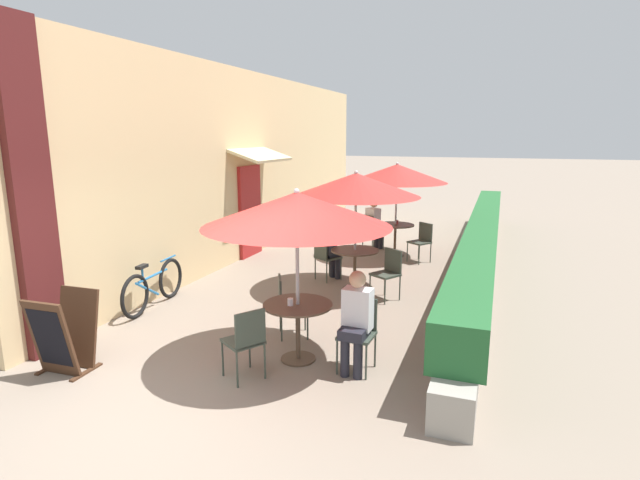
{
  "coord_description": "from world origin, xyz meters",
  "views": [
    {
      "loc": [
        3.04,
        -3.92,
        2.8
      ],
      "look_at": [
        0.15,
        4.04,
        1.0
      ],
      "focal_mm": 28.0,
      "sensor_mm": 36.0,
      "label": 1
    }
  ],
  "objects_px": {
    "patio_table_mid": "(355,259)",
    "cafe_chair_mid_left": "(325,255)",
    "cafe_chair_near_left": "(246,338)",
    "cafe_chair_far_right": "(422,239)",
    "seated_patron_far_left": "(375,222)",
    "cafe_chair_far_left": "(371,229)",
    "patio_table_near": "(298,317)",
    "cafe_chair_near_back": "(288,301)",
    "seated_patron_mid_left": "(330,245)",
    "cafe_chair_mid_right": "(388,270)",
    "bicycle_leaning": "(154,286)",
    "coffee_cup_far": "(397,222)",
    "menu_board": "(65,333)",
    "patio_umbrella_near": "(297,209)",
    "cafe_chair_near_right": "(359,328)",
    "seated_patron_near_right": "(356,318)",
    "patio_table_far": "(395,232)",
    "patio_umbrella_far": "(397,173)",
    "coffee_cup_near": "(290,302)",
    "patio_umbrella_mid": "(356,185)"
  },
  "relations": [
    {
      "from": "seated_patron_mid_left",
      "to": "patio_umbrella_far",
      "type": "height_order",
      "value": "patio_umbrella_far"
    },
    {
      "from": "patio_table_near",
      "to": "cafe_chair_near_back",
      "type": "distance_m",
      "value": 0.78
    },
    {
      "from": "cafe_chair_near_right",
      "to": "patio_umbrella_near",
      "type": "bearing_deg",
      "value": 5.64
    },
    {
      "from": "cafe_chair_mid_right",
      "to": "seated_patron_near_right",
      "type": "bearing_deg",
      "value": 126.37
    },
    {
      "from": "coffee_cup_near",
      "to": "patio_umbrella_mid",
      "type": "xyz_separation_m",
      "value": [
        -0.08,
        3.16,
        1.14
      ]
    },
    {
      "from": "cafe_chair_near_right",
      "to": "cafe_chair_mid_left",
      "type": "xyz_separation_m",
      "value": [
        -1.62,
        3.39,
        0.0
      ]
    },
    {
      "from": "patio_table_near",
      "to": "cafe_chair_mid_right",
      "type": "xyz_separation_m",
      "value": [
        0.55,
        2.74,
        -0.05
      ]
    },
    {
      "from": "cafe_chair_near_back",
      "to": "patio_umbrella_far",
      "type": "relative_size",
      "value": 0.38
    },
    {
      "from": "cafe_chair_near_right",
      "to": "cafe_chair_far_right",
      "type": "bearing_deg",
      "value": -86.2
    },
    {
      "from": "patio_table_far",
      "to": "patio_umbrella_far",
      "type": "bearing_deg",
      "value": 0.0
    },
    {
      "from": "cafe_chair_near_back",
      "to": "cafe_chair_far_right",
      "type": "relative_size",
      "value": 1.0
    },
    {
      "from": "patio_table_mid",
      "to": "cafe_chair_mid_left",
      "type": "height_order",
      "value": "cafe_chair_mid_left"
    },
    {
      "from": "cafe_chair_far_left",
      "to": "bicycle_leaning",
      "type": "xyz_separation_m",
      "value": [
        -2.31,
        -5.3,
        -0.15
      ]
    },
    {
      "from": "seated_patron_mid_left",
      "to": "seated_patron_far_left",
      "type": "bearing_deg",
      "value": 118.17
    },
    {
      "from": "cafe_chair_mid_left",
      "to": "patio_umbrella_near",
      "type": "bearing_deg",
      "value": -44.25
    },
    {
      "from": "patio_table_mid",
      "to": "patio_table_far",
      "type": "height_order",
      "value": "same"
    },
    {
      "from": "seated_patron_far_left",
      "to": "patio_table_near",
      "type": "bearing_deg",
      "value": -49.7
    },
    {
      "from": "cafe_chair_near_left",
      "to": "cafe_chair_far_right",
      "type": "distance_m",
      "value": 6.32
    },
    {
      "from": "seated_patron_mid_left",
      "to": "patio_table_far",
      "type": "distance_m",
      "value": 2.54
    },
    {
      "from": "cafe_chair_mid_left",
      "to": "bicycle_leaning",
      "type": "distance_m",
      "value": 3.23
    },
    {
      "from": "seated_patron_near_right",
      "to": "patio_table_far",
      "type": "height_order",
      "value": "seated_patron_near_right"
    },
    {
      "from": "cafe_chair_far_right",
      "to": "menu_board",
      "type": "height_order",
      "value": "menu_board"
    },
    {
      "from": "seated_patron_far_left",
      "to": "bicycle_leaning",
      "type": "relative_size",
      "value": 0.72
    },
    {
      "from": "patio_umbrella_near",
      "to": "bicycle_leaning",
      "type": "relative_size",
      "value": 1.33
    },
    {
      "from": "patio_table_near",
      "to": "patio_umbrella_near",
      "type": "bearing_deg",
      "value": 0.0
    },
    {
      "from": "cafe_chair_mid_right",
      "to": "bicycle_leaning",
      "type": "xyz_separation_m",
      "value": [
        -3.53,
        -1.73,
        -0.15
      ]
    },
    {
      "from": "patio_table_mid",
      "to": "patio_umbrella_far",
      "type": "xyz_separation_m",
      "value": [
        0.16,
        2.84,
        1.36
      ]
    },
    {
      "from": "patio_umbrella_near",
      "to": "cafe_chair_near_right",
      "type": "relative_size",
      "value": 2.63
    },
    {
      "from": "coffee_cup_far",
      "to": "cafe_chair_near_right",
      "type": "bearing_deg",
      "value": -82.85
    },
    {
      "from": "cafe_chair_near_back",
      "to": "patio_table_mid",
      "type": "height_order",
      "value": "cafe_chair_near_back"
    },
    {
      "from": "cafe_chair_near_back",
      "to": "cafe_chair_far_right",
      "type": "bearing_deg",
      "value": 140.09
    },
    {
      "from": "cafe_chair_near_right",
      "to": "patio_table_mid",
      "type": "relative_size",
      "value": 1.0
    },
    {
      "from": "patio_table_mid",
      "to": "cafe_chair_far_left",
      "type": "height_order",
      "value": "cafe_chair_far_left"
    },
    {
      "from": "seated_patron_near_right",
      "to": "seated_patron_mid_left",
      "type": "height_order",
      "value": "same"
    },
    {
      "from": "cafe_chair_far_left",
      "to": "patio_table_near",
      "type": "bearing_deg",
      "value": -49.04
    },
    {
      "from": "seated_patron_mid_left",
      "to": "cafe_chair_far_left",
      "type": "bearing_deg",
      "value": 119.36
    },
    {
      "from": "cafe_chair_mid_left",
      "to": "seated_patron_far_left",
      "type": "xyz_separation_m",
      "value": [
        0.24,
        2.97,
        0.17
      ]
    },
    {
      "from": "patio_table_mid",
      "to": "seated_patron_mid_left",
      "type": "bearing_deg",
      "value": 145.52
    },
    {
      "from": "patio_table_mid",
      "to": "patio_table_near",
      "type": "bearing_deg",
      "value": -87.25
    },
    {
      "from": "patio_table_mid",
      "to": "coffee_cup_far",
      "type": "xyz_separation_m",
      "value": [
        0.18,
        2.92,
        0.22
      ]
    },
    {
      "from": "patio_umbrella_mid",
      "to": "patio_table_mid",
      "type": "bearing_deg",
      "value": 0.0
    },
    {
      "from": "seated_patron_mid_left",
      "to": "coffee_cup_near",
      "type": "bearing_deg",
      "value": -46.79
    },
    {
      "from": "coffee_cup_near",
      "to": "patio_table_mid",
      "type": "distance_m",
      "value": 3.17
    },
    {
      "from": "cafe_chair_near_right",
      "to": "cafe_chair_mid_right",
      "type": "relative_size",
      "value": 1.0
    },
    {
      "from": "patio_table_mid",
      "to": "patio_umbrella_mid",
      "type": "relative_size",
      "value": 0.38
    },
    {
      "from": "cafe_chair_far_left",
      "to": "cafe_chair_far_right",
      "type": "bearing_deg",
      "value": 5.64
    },
    {
      "from": "patio_umbrella_near",
      "to": "cafe_chair_far_left",
      "type": "xyz_separation_m",
      "value": [
        -0.67,
        6.31,
        -1.41
      ]
    },
    {
      "from": "menu_board",
      "to": "bicycle_leaning",
      "type": "bearing_deg",
      "value": 99.9
    },
    {
      "from": "patio_umbrella_mid",
      "to": "cafe_chair_mid_right",
      "type": "bearing_deg",
      "value": -26.23
    },
    {
      "from": "coffee_cup_far",
      "to": "menu_board",
      "type": "distance_m",
      "value": 7.66
    }
  ]
}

